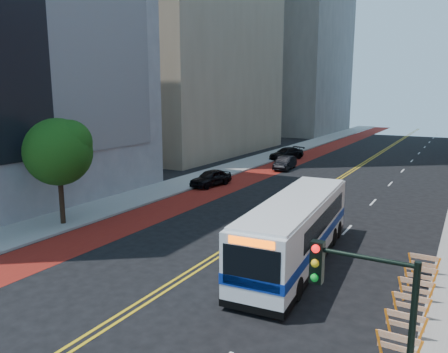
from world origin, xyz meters
TOP-DOWN VIEW (x-y plane):
  - ground at (0.00, 0.00)m, footprint 160.00×160.00m
  - sidewalk_left at (-12.00, 30.00)m, footprint 4.00×140.00m
  - bus_lane_paint at (-8.10, 30.00)m, footprint 3.60×140.00m
  - center_line_inner at (-0.18, 30.00)m, footprint 0.14×140.00m
  - center_line_outer at (0.18, 30.00)m, footprint 0.14×140.00m
  - lane_dashes at (4.80, 38.00)m, footprint 0.14×98.20m
  - construction_barriers at (9.60, 3.42)m, footprint 1.42×10.91m
  - street_tree at (-11.24, 6.04)m, footprint 4.20×4.20m
  - traffic_signal at (9.41, -3.51)m, footprint 2.21×0.34m
  - transit_bus at (3.85, 7.50)m, footprint 3.58×12.20m
  - car_a at (-9.30, 20.95)m, footprint 2.47×4.65m
  - car_b at (-6.71, 32.49)m, footprint 1.97×4.58m
  - car_c at (-9.30, 39.44)m, footprint 3.72×5.54m

SIDE VIEW (x-z plane):
  - ground at x=0.00m, z-range 0.00..0.00m
  - center_line_inner at x=-0.18m, z-range 0.00..0.01m
  - center_line_outer at x=0.18m, z-range 0.00..0.01m
  - bus_lane_paint at x=-8.10m, z-range 0.00..0.01m
  - lane_dashes at x=4.80m, z-range 0.00..0.01m
  - sidewalk_left at x=-12.00m, z-range 0.00..0.15m
  - construction_barriers at x=9.60m, z-range 0.17..1.18m
  - car_b at x=-6.71m, z-range 0.00..1.47m
  - car_c at x=-9.30m, z-range 0.00..1.49m
  - car_a at x=-9.30m, z-range 0.00..1.50m
  - transit_bus at x=3.85m, z-range 0.07..3.38m
  - traffic_signal at x=9.41m, z-range 1.18..6.26m
  - street_tree at x=-11.24m, z-range 1.56..8.26m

